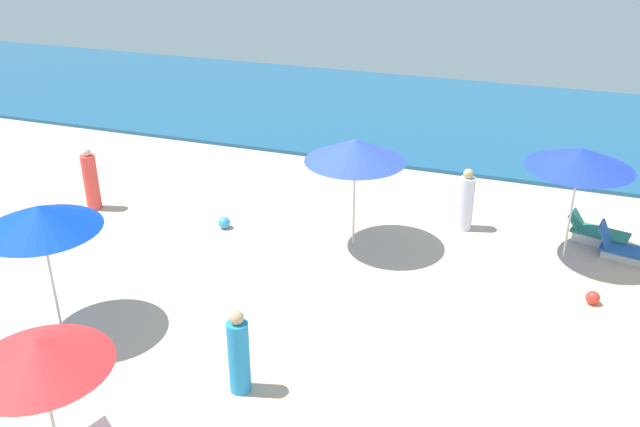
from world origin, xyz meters
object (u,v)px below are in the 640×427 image
umbrella_3 (355,150)px  beach_ball_2 (593,298)px  beachgoer_2 (466,202)px  beach_ball_0 (224,223)px  umbrella_4 (38,353)px  lounge_chair_0_1 (621,248)px  umbrella_0 (580,158)px  lounge_chair_0_0 (596,232)px  beachgoer_0 (91,181)px  umbrella_5 (40,218)px  beachgoer_1 (239,354)px

umbrella_3 → beach_ball_2: (5.40, -0.84, -2.27)m
umbrella_3 → beach_ball_2: bearing=-8.9°
beachgoer_2 → beach_ball_0: (-5.68, -1.98, -0.58)m
umbrella_4 → lounge_chair_0_1: bearing=50.7°
beach_ball_0 → umbrella_3: bearing=3.9°
umbrella_0 → lounge_chair_0_0: 2.54m
lounge_chair_0_0 → beach_ball_0: lounge_chair_0_0 is taller
beachgoer_0 → beachgoer_2: 9.71m
umbrella_5 → beachgoer_2: (6.76, 6.92, -1.64)m
beachgoer_0 → lounge_chair_0_0: bearing=-113.1°
umbrella_0 → umbrella_3: size_ratio=1.00×
beach_ball_0 → umbrella_4: bearing=-80.1°
lounge_chair_0_1 → beach_ball_2: bearing=177.2°
lounge_chair_0_1 → beach_ball_2: 2.40m
beachgoer_0 → beachgoer_1: bearing=-162.1°
umbrella_3 → umbrella_0: bearing=12.2°
umbrella_4 → beachgoer_0: (-5.21, 7.95, -1.41)m
lounge_chair_0_1 → umbrella_5: (-10.42, -6.63, 2.13)m
beachgoer_1 → beach_ball_2: size_ratio=5.58×
umbrella_4 → beach_ball_2: 10.61m
beach_ball_0 → umbrella_5: bearing=-102.4°
umbrella_0 → lounge_chair_0_1: (1.24, 0.43, -2.20)m
lounge_chair_0_0 → umbrella_4: umbrella_4 is taller
umbrella_0 → lounge_chair_0_0: bearing=57.0°
umbrella_3 → beachgoer_1: 5.92m
umbrella_5 → beach_ball_0: umbrella_5 is taller
umbrella_0 → umbrella_5: size_ratio=1.03×
beach_ball_2 → beachgoer_0: bearing=177.5°
beach_ball_2 → lounge_chair_0_0: bearing=88.4°
beach_ball_2 → umbrella_3: bearing=171.1°
beachgoer_0 → umbrella_0: bearing=-117.5°
beachgoer_1 → beachgoer_0: bearing=-89.2°
beachgoer_1 → beach_ball_0: (-3.03, 5.45, -0.59)m
beach_ball_0 → beach_ball_2: (8.72, -0.62, -0.01)m
umbrella_0 → lounge_chair_0_0: umbrella_0 is taller
umbrella_0 → umbrella_5: bearing=-146.0°
lounge_chair_0_1 → beach_ball_0: size_ratio=4.40×
lounge_chair_0_0 → umbrella_5: bearing=140.7°
umbrella_4 → beachgoer_2: (4.28, 10.01, -1.45)m
beachgoer_1 → umbrella_0: bearing=-178.1°
beachgoer_0 → beachgoer_2: (9.49, 2.06, -0.05)m
lounge_chair_0_1 → umbrella_4: 12.70m
lounge_chair_0_1 → beachgoer_2: (-3.66, 0.29, 0.49)m
beach_ball_2 → umbrella_5: bearing=-156.2°
lounge_chair_0_1 → umbrella_5: bearing=134.8°
umbrella_0 → umbrella_3: same height
lounge_chair_0_0 → umbrella_5: 12.45m
lounge_chair_0_0 → beach_ball_0: bearing=119.2°
lounge_chair_0_1 → umbrella_0: bearing=121.6°
lounge_chair_0_1 → umbrella_5: 12.53m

